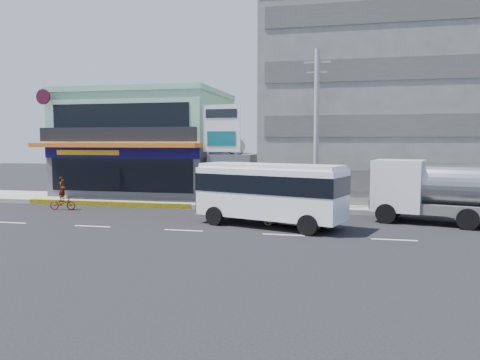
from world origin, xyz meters
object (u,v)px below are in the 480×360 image
object	(u,v)px
shop_building	(148,146)
utility_pole_near	(316,129)
sedan	(296,212)
satellite_dish	(235,153)
concrete_building	(377,107)
billboard	(222,134)
motorcycle_rider	(63,199)
tanker_truck	(450,191)
minibus	(270,189)

from	to	relation	value
shop_building	utility_pole_near	world-z (taller)	utility_pole_near
sedan	satellite_dish	bearing A→B (deg)	50.05
concrete_building	billboard	distance (m)	12.17
concrete_building	sedan	world-z (taller)	concrete_building
billboard	motorcycle_rider	size ratio (longest dim) A/B	3.22
tanker_truck	motorcycle_rider	xyz separation A→B (m)	(-23.20, 0.13, -1.11)
concrete_building	utility_pole_near	world-z (taller)	concrete_building
satellite_dish	minibus	xyz separation A→B (m)	(4.00, -8.91, -1.64)
concrete_building	motorcycle_rider	world-z (taller)	concrete_building
concrete_building	satellite_dish	xyz separation A→B (m)	(-10.00, -4.00, -3.42)
satellite_dish	billboard	distance (m)	2.31
billboard	motorcycle_rider	world-z (taller)	billboard
utility_pole_near	sedan	bearing A→B (deg)	-97.70
concrete_building	motorcycle_rider	size ratio (longest dim) A/B	7.47
satellite_dish	billboard	world-z (taller)	billboard
utility_pole_near	motorcycle_rider	bearing A→B (deg)	-170.95
sedan	shop_building	bearing A→B (deg)	67.38
concrete_building	tanker_truck	distance (m)	11.95
concrete_building	satellite_dish	bearing A→B (deg)	-158.20
billboard	sedan	size ratio (longest dim) A/B	1.58
billboard	tanker_truck	bearing A→B (deg)	-18.03
sedan	tanker_truck	bearing A→B (deg)	-55.30
minibus	tanker_truck	distance (m)	9.61
concrete_building	minibus	bearing A→B (deg)	-114.92
billboard	tanker_truck	world-z (taller)	billboard
concrete_building	tanker_truck	bearing A→B (deg)	-72.47
billboard	utility_pole_near	distance (m)	6.75
shop_building	minibus	distance (m)	17.00
concrete_building	satellite_dish	size ratio (longest dim) A/B	10.67
utility_pole_near	minibus	world-z (taller)	utility_pole_near
minibus	sedan	size ratio (longest dim) A/B	1.86
minibus	motorcycle_rider	distance (m)	14.28
concrete_building	sedan	size ratio (longest dim) A/B	3.65
utility_pole_near	billboard	bearing A→B (deg)	164.52
minibus	sedan	distance (m)	1.81
billboard	motorcycle_rider	distance (m)	11.23
satellite_dish	sedan	distance (m)	10.51
utility_pole_near	sedan	size ratio (longest dim) A/B	2.28
shop_building	motorcycle_rider	distance (m)	9.86
satellite_dish	billboard	size ratio (longest dim) A/B	0.22
minibus	billboard	bearing A→B (deg)	122.32
tanker_truck	satellite_dish	bearing A→B (deg)	154.66
billboard	minibus	xyz separation A→B (m)	(4.50, -7.11, -2.99)
billboard	shop_building	bearing A→B (deg)	147.68
satellite_dish	utility_pole_near	world-z (taller)	utility_pole_near
satellite_dish	utility_pole_near	bearing A→B (deg)	-30.96
concrete_building	motorcycle_rider	distance (m)	23.25
sedan	motorcycle_rider	size ratio (longest dim) A/B	2.04
sedan	motorcycle_rider	world-z (taller)	motorcycle_rider
sedan	tanker_truck	world-z (taller)	tanker_truck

